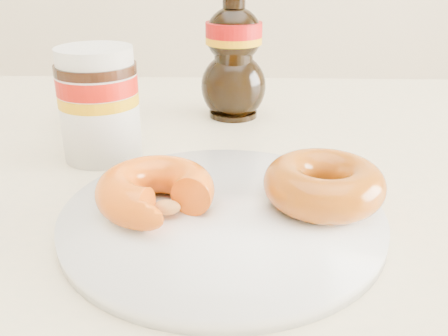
{
  "coord_description": "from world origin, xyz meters",
  "views": [
    {
      "loc": [
        0.02,
        -0.42,
        0.99
      ],
      "look_at": [
        0.01,
        0.03,
        0.79
      ],
      "focal_mm": 40.0,
      "sensor_mm": 36.0,
      "label": 1
    }
  ],
  "objects_px": {
    "nutella_jar": "(99,100)",
    "syrup_bottle": "(234,54)",
    "donut_whole": "(324,184)",
    "dark_jar": "(81,100)",
    "plate": "(222,216)",
    "dining_table": "(217,234)",
    "donut_bitten": "(155,191)"
  },
  "relations": [
    {
      "from": "plate",
      "to": "syrup_bottle",
      "type": "distance_m",
      "value": 0.34
    },
    {
      "from": "plate",
      "to": "nutella_jar",
      "type": "bearing_deg",
      "value": 133.37
    },
    {
      "from": "nutella_jar",
      "to": "dark_jar",
      "type": "relative_size",
      "value": 1.67
    },
    {
      "from": "dining_table",
      "to": "dark_jar",
      "type": "distance_m",
      "value": 0.28
    },
    {
      "from": "plate",
      "to": "donut_bitten",
      "type": "xyz_separation_m",
      "value": [
        -0.06,
        0.0,
        0.03
      ]
    },
    {
      "from": "donut_bitten",
      "to": "syrup_bottle",
      "type": "bearing_deg",
      "value": 93.85
    },
    {
      "from": "syrup_bottle",
      "to": "donut_bitten",
      "type": "bearing_deg",
      "value": -101.54
    },
    {
      "from": "nutella_jar",
      "to": "donut_whole",
      "type": "bearing_deg",
      "value": -30.32
    },
    {
      "from": "donut_bitten",
      "to": "dark_jar",
      "type": "height_order",
      "value": "dark_jar"
    },
    {
      "from": "donut_bitten",
      "to": "dark_jar",
      "type": "bearing_deg",
      "value": 134.09
    },
    {
      "from": "dining_table",
      "to": "dark_jar",
      "type": "bearing_deg",
      "value": 142.23
    },
    {
      "from": "plate",
      "to": "nutella_jar",
      "type": "distance_m",
      "value": 0.23
    },
    {
      "from": "donut_whole",
      "to": "dark_jar",
      "type": "distance_m",
      "value": 0.4
    },
    {
      "from": "plate",
      "to": "syrup_bottle",
      "type": "bearing_deg",
      "value": 89.08
    },
    {
      "from": "dining_table",
      "to": "donut_bitten",
      "type": "height_order",
      "value": "donut_bitten"
    },
    {
      "from": "syrup_bottle",
      "to": "nutella_jar",
      "type": "bearing_deg",
      "value": -133.71
    },
    {
      "from": "donut_bitten",
      "to": "donut_whole",
      "type": "bearing_deg",
      "value": 21.48
    },
    {
      "from": "dining_table",
      "to": "donut_whole",
      "type": "height_order",
      "value": "donut_whole"
    },
    {
      "from": "donut_bitten",
      "to": "syrup_bottle",
      "type": "height_order",
      "value": "syrup_bottle"
    },
    {
      "from": "dining_table",
      "to": "nutella_jar",
      "type": "relative_size",
      "value": 10.47
    },
    {
      "from": "nutella_jar",
      "to": "syrup_bottle",
      "type": "distance_m",
      "value": 0.23
    },
    {
      "from": "dining_table",
      "to": "nutella_jar",
      "type": "distance_m",
      "value": 0.21
    },
    {
      "from": "plate",
      "to": "donut_whole",
      "type": "height_order",
      "value": "donut_whole"
    },
    {
      "from": "dining_table",
      "to": "donut_bitten",
      "type": "relative_size",
      "value": 12.83
    },
    {
      "from": "plate",
      "to": "syrup_bottle",
      "type": "height_order",
      "value": "syrup_bottle"
    },
    {
      "from": "donut_bitten",
      "to": "nutella_jar",
      "type": "height_order",
      "value": "nutella_jar"
    },
    {
      "from": "dining_table",
      "to": "syrup_bottle",
      "type": "xyz_separation_m",
      "value": [
        0.02,
        0.21,
        0.18
      ]
    },
    {
      "from": "donut_whole",
      "to": "nutella_jar",
      "type": "height_order",
      "value": "nutella_jar"
    },
    {
      "from": "nutella_jar",
      "to": "syrup_bottle",
      "type": "height_order",
      "value": "syrup_bottle"
    },
    {
      "from": "donut_whole",
      "to": "dark_jar",
      "type": "height_order",
      "value": "dark_jar"
    },
    {
      "from": "plate",
      "to": "donut_bitten",
      "type": "relative_size",
      "value": 2.73
    },
    {
      "from": "syrup_bottle",
      "to": "dining_table",
      "type": "bearing_deg",
      "value": -94.3
    }
  ]
}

